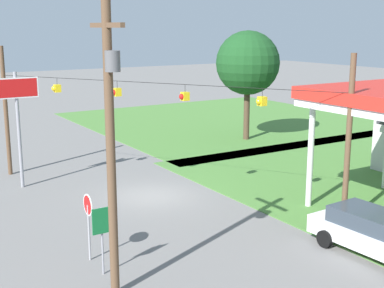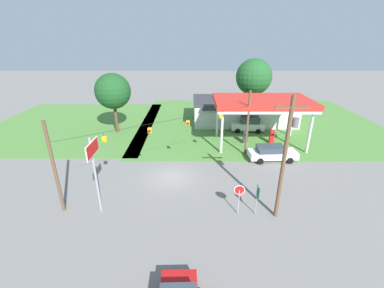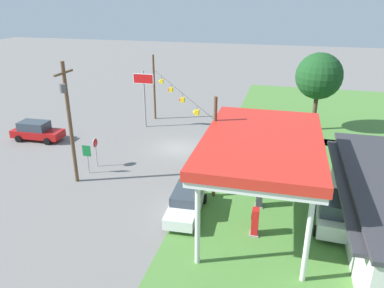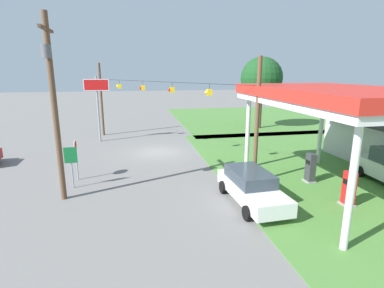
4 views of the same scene
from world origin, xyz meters
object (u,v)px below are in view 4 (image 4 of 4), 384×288
(fuel_pump_far, at_px, (349,190))
(tree_west_verge, at_px, (261,78))
(stop_sign_overhead, at_px, (97,95))
(fuel_pump_near, at_px, (310,169))
(gas_station_canopy, at_px, (337,98))
(stop_sign_roadside, at_px, (76,151))
(car_at_pumps_front, at_px, (251,186))
(route_sign, at_px, (71,159))
(utility_pole_main, at_px, (53,100))

(fuel_pump_far, relative_size, tree_west_verge, 0.22)
(stop_sign_overhead, bearing_deg, fuel_pump_near, 44.49)
(fuel_pump_far, xyz_separation_m, stop_sign_overhead, (-16.86, -13.33, 3.50))
(tree_west_verge, bearing_deg, gas_station_canopy, -12.64)
(stop_sign_overhead, xyz_separation_m, tree_west_verge, (-3.47, 17.52, 1.37))
(stop_sign_roadside, bearing_deg, gas_station_canopy, -109.30)
(car_at_pumps_front, xyz_separation_m, route_sign, (-3.79, -9.15, 0.85))
(fuel_pump_near, distance_m, stop_sign_roadside, 14.05)
(fuel_pump_far, bearing_deg, gas_station_canopy, 179.95)
(fuel_pump_near, bearing_deg, stop_sign_roadside, -102.95)
(stop_sign_roadside, relative_size, stop_sign_overhead, 0.41)
(gas_station_canopy, distance_m, tree_west_verge, 19.16)
(utility_pole_main, bearing_deg, fuel_pump_near, 88.81)
(route_sign, bearing_deg, fuel_pump_near, 82.57)
(stop_sign_overhead, bearing_deg, stop_sign_roadside, -1.80)
(fuel_pump_far, bearing_deg, route_sign, -110.34)
(stop_sign_overhead, relative_size, utility_pole_main, 0.66)
(route_sign, bearing_deg, car_at_pumps_front, 67.49)
(gas_station_canopy, bearing_deg, utility_pole_main, -97.92)
(stop_sign_overhead, height_order, utility_pole_main, utility_pole_main)
(gas_station_canopy, relative_size, stop_sign_overhead, 1.85)
(fuel_pump_near, bearing_deg, gas_station_canopy, 0.05)
(fuel_pump_far, height_order, stop_sign_overhead, stop_sign_overhead)
(route_sign, bearing_deg, tree_west_verge, 130.46)
(gas_station_canopy, xyz_separation_m, tree_west_verge, (-18.68, 4.19, 0.53))
(fuel_pump_near, relative_size, utility_pole_main, 0.19)
(route_sign, bearing_deg, gas_station_canopy, 75.93)
(fuel_pump_near, bearing_deg, route_sign, -97.43)
(gas_station_canopy, distance_m, utility_pole_main, 14.04)
(fuel_pump_near, relative_size, car_at_pumps_front, 0.34)
(fuel_pump_near, distance_m, fuel_pump_far, 3.29)
(tree_west_verge, bearing_deg, car_at_pumps_front, -24.65)
(fuel_pump_near, distance_m, tree_west_verge, 18.21)
(gas_station_canopy, bearing_deg, tree_west_verge, 167.36)
(car_at_pumps_front, relative_size, stop_sign_overhead, 0.85)
(stop_sign_overhead, bearing_deg, route_sign, -1.76)
(car_at_pumps_front, xyz_separation_m, stop_sign_roadside, (-5.15, -9.11, 0.95))
(fuel_pump_far, xyz_separation_m, route_sign, (-5.08, -13.69, 0.87))
(stop_sign_overhead, height_order, tree_west_verge, tree_west_verge)
(car_at_pumps_front, xyz_separation_m, tree_west_verge, (-19.04, 8.74, 4.84))
(stop_sign_overhead, relative_size, route_sign, 2.54)
(stop_sign_roadside, bearing_deg, utility_pole_main, 175.04)
(tree_west_verge, bearing_deg, stop_sign_roadside, -52.10)
(fuel_pump_near, distance_m, stop_sign_overhead, 19.34)
(stop_sign_roadside, bearing_deg, fuel_pump_near, -102.95)
(fuel_pump_far, distance_m, route_sign, 14.63)
(stop_sign_roadside, height_order, stop_sign_overhead, stop_sign_overhead)
(gas_station_canopy, relative_size, stop_sign_roadside, 4.50)
(fuel_pump_near, relative_size, stop_sign_roadside, 0.71)
(stop_sign_roadside, relative_size, tree_west_verge, 0.31)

